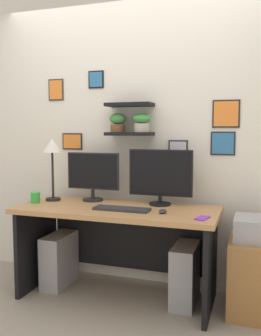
{
  "coord_description": "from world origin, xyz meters",
  "views": [
    {
      "loc": [
        1.06,
        -2.79,
        1.37
      ],
      "look_at": [
        0.1,
        0.05,
        1.07
      ],
      "focal_mm": 40.28,
      "sensor_mm": 36.0,
      "label": 1
    }
  ],
  "objects": [
    {
      "name": "back_wall_assembly",
      "position": [
        0.0,
        0.44,
        1.35
      ],
      "size": [
        4.4,
        0.24,
        2.7
      ],
      "color": "silver",
      "rests_on": "ground"
    },
    {
      "name": "ground_plane",
      "position": [
        0.0,
        0.0,
        0.0
      ],
      "size": [
        8.0,
        8.0,
        0.0
      ],
      "primitive_type": "plane",
      "color": "gray"
    },
    {
      "name": "keyboard",
      "position": [
        0.08,
        -0.09,
        0.76
      ],
      "size": [
        0.44,
        0.14,
        0.02
      ],
      "primitive_type": "cube",
      "color": "#2D2D33",
      "rests_on": "desk"
    },
    {
      "name": "computer_tower_left",
      "position": [
        -0.57,
        0.07,
        0.23
      ],
      "size": [
        0.18,
        0.4,
        0.46
      ],
      "primitive_type": "cube",
      "color": "#99999E",
      "rests_on": "ground"
    },
    {
      "name": "desk",
      "position": [
        0.0,
        0.05,
        0.54
      ],
      "size": [
        1.62,
        0.68,
        0.75
      ],
      "color": "tan",
      "rests_on": "ground"
    },
    {
      "name": "coffee_mug",
      "position": [
        -0.73,
        -0.03,
        0.8
      ],
      "size": [
        0.08,
        0.08,
        0.09
      ],
      "primitive_type": "cylinder",
      "color": "green",
      "rests_on": "desk"
    },
    {
      "name": "cell_phone",
      "position": [
        0.71,
        -0.17,
        0.76
      ],
      "size": [
        0.1,
        0.15,
        0.01
      ],
      "primitive_type": "cube",
      "rotation": [
        0.0,
        0.0,
        -0.24
      ],
      "color": "purple",
      "rests_on": "desk"
    },
    {
      "name": "drawer_cabinet",
      "position": [
        1.1,
        0.09,
        0.28
      ],
      "size": [
        0.44,
        0.5,
        0.56
      ],
      "primitive_type": "cube",
      "color": "#9E6B38",
      "rests_on": "ground"
    },
    {
      "name": "monitor_left",
      "position": [
        -0.3,
        0.22,
        0.98
      ],
      "size": [
        0.48,
        0.18,
        0.42
      ],
      "color": "black",
      "rests_on": "desk"
    },
    {
      "name": "computer_tower_right",
      "position": [
        0.55,
        0.06,
        0.24
      ],
      "size": [
        0.18,
        0.4,
        0.47
      ],
      "primitive_type": "cube",
      "color": "#99999E",
      "rests_on": "ground"
    },
    {
      "name": "monitor_right",
      "position": [
        0.3,
        0.22,
        0.99
      ],
      "size": [
        0.54,
        0.18,
        0.46
      ],
      "color": "black",
      "rests_on": "desk"
    },
    {
      "name": "computer_mouse",
      "position": [
        0.4,
        -0.09,
        0.77
      ],
      "size": [
        0.06,
        0.09,
        0.03
      ],
      "primitive_type": "ellipsoid",
      "color": "#2D2D33",
      "rests_on": "desk"
    },
    {
      "name": "desk_lamp",
      "position": [
        -0.64,
        0.11,
        1.19
      ],
      "size": [
        0.17,
        0.17,
        0.55
      ],
      "color": "black",
      "rests_on": "desk"
    },
    {
      "name": "printer",
      "position": [
        1.1,
        0.09,
        0.64
      ],
      "size": [
        0.38,
        0.34,
        0.17
      ],
      "primitive_type": "cube",
      "color": "#9E9EA3",
      "rests_on": "drawer_cabinet"
    }
  ]
}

